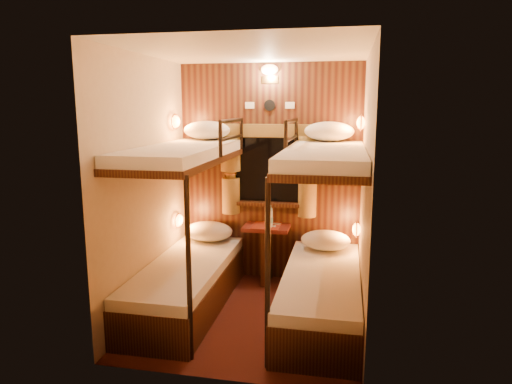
% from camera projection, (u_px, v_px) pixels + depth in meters
% --- Properties ---
extents(floor, '(2.10, 2.10, 0.00)m').
position_uv_depth(floor, '(251.00, 315.00, 4.30)').
color(floor, '#3E1511').
rests_on(floor, ground).
extents(ceiling, '(2.10, 2.10, 0.00)m').
position_uv_depth(ceiling, '(250.00, 51.00, 3.85)').
color(ceiling, silver).
rests_on(ceiling, wall_back).
extents(wall_back, '(2.40, 0.00, 2.40)m').
position_uv_depth(wall_back, '(270.00, 174.00, 5.09)').
color(wall_back, '#C6B293').
rests_on(wall_back, floor).
extents(wall_front, '(2.40, 0.00, 2.40)m').
position_uv_depth(wall_front, '(218.00, 218.00, 3.06)').
color(wall_front, '#C6B293').
rests_on(wall_front, floor).
extents(wall_left, '(0.00, 2.40, 2.40)m').
position_uv_depth(wall_left, '(146.00, 186.00, 4.27)').
color(wall_left, '#C6B293').
rests_on(wall_left, floor).
extents(wall_right, '(0.00, 2.40, 2.40)m').
position_uv_depth(wall_right, '(365.00, 194.00, 3.88)').
color(wall_right, '#C6B293').
rests_on(wall_right, floor).
extents(back_panel, '(2.00, 0.03, 2.40)m').
position_uv_depth(back_panel, '(270.00, 174.00, 5.07)').
color(back_panel, black).
rests_on(back_panel, floor).
extents(bunk_left, '(0.72, 1.90, 1.82)m').
position_uv_depth(bunk_left, '(186.00, 252.00, 4.38)').
color(bunk_left, black).
rests_on(bunk_left, floor).
extents(bunk_right, '(0.72, 1.90, 1.82)m').
position_uv_depth(bunk_right, '(322.00, 261.00, 4.14)').
color(bunk_right, black).
rests_on(bunk_right, floor).
extents(window, '(1.00, 0.12, 0.79)m').
position_uv_depth(window, '(269.00, 176.00, 5.05)').
color(window, black).
rests_on(window, back_panel).
extents(curtains, '(1.10, 0.22, 1.00)m').
position_uv_depth(curtains, '(269.00, 169.00, 5.00)').
color(curtains, brown).
rests_on(curtains, back_panel).
extents(back_fixtures, '(0.54, 0.09, 0.48)m').
position_uv_depth(back_fixtures, '(270.00, 77.00, 4.85)').
color(back_fixtures, black).
rests_on(back_fixtures, back_panel).
extents(reading_lamps, '(2.00, 0.20, 1.25)m').
position_uv_depth(reading_lamps, '(264.00, 175.00, 4.74)').
color(reading_lamps, orange).
rests_on(reading_lamps, wall_left).
extents(table, '(0.50, 0.34, 0.66)m').
position_uv_depth(table, '(266.00, 246.00, 5.04)').
color(table, '#521E12').
rests_on(table, floor).
extents(bottle_left, '(0.07, 0.07, 0.24)m').
position_uv_depth(bottle_left, '(269.00, 218.00, 4.94)').
color(bottle_left, '#99BFE5').
rests_on(bottle_left, table).
extents(bottle_right, '(0.06, 0.06, 0.21)m').
position_uv_depth(bottle_right, '(270.00, 219.00, 4.92)').
color(bottle_right, '#99BFE5').
rests_on(bottle_right, table).
extents(sachet_a, '(0.09, 0.07, 0.01)m').
position_uv_depth(sachet_a, '(272.00, 226.00, 4.96)').
color(sachet_a, silver).
rests_on(sachet_a, table).
extents(sachet_b, '(0.09, 0.08, 0.01)m').
position_uv_depth(sachet_b, '(277.00, 224.00, 5.07)').
color(sachet_b, silver).
rests_on(sachet_b, table).
extents(pillow_lower_left, '(0.54, 0.39, 0.21)m').
position_uv_depth(pillow_lower_left, '(209.00, 231.00, 5.10)').
color(pillow_lower_left, white).
rests_on(pillow_lower_left, bunk_left).
extents(pillow_lower_right, '(0.52, 0.37, 0.20)m').
position_uv_depth(pillow_lower_right, '(326.00, 240.00, 4.77)').
color(pillow_lower_right, white).
rests_on(pillow_lower_right, bunk_right).
extents(pillow_upper_left, '(0.51, 0.36, 0.20)m').
position_uv_depth(pillow_upper_left, '(207.00, 130.00, 4.90)').
color(pillow_upper_left, white).
rests_on(pillow_upper_left, bunk_left).
extents(pillow_upper_right, '(0.51, 0.36, 0.20)m').
position_uv_depth(pillow_upper_right, '(329.00, 131.00, 4.67)').
color(pillow_upper_right, white).
rests_on(pillow_upper_right, bunk_right).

